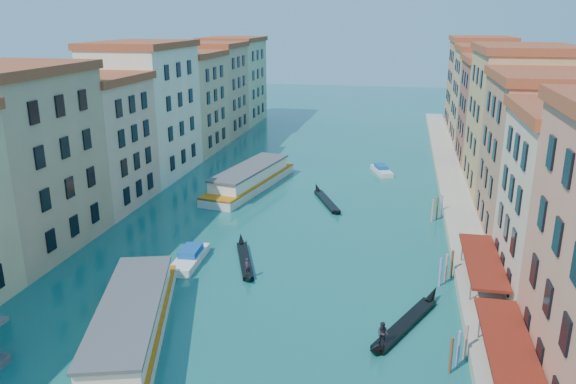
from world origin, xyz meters
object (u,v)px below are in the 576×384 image
vaporetto_far (250,178)px  gondola_fore (245,259)px  vaporetto_near (131,323)px  gondola_right (404,323)px

vaporetto_far → gondola_fore: size_ratio=2.02×
vaporetto_near → gondola_fore: vaporetto_near is taller
vaporetto_near → gondola_fore: size_ratio=1.98×
gondola_fore → gondola_right: bearing=-51.4°
vaporetto_near → gondola_fore: (4.81, 15.91, -1.06)m
vaporetto_near → gondola_right: vaporetto_near is taller
gondola_fore → gondola_right: (16.43, -9.87, 0.10)m
vaporetto_far → gondola_fore: (6.45, -26.03, -1.09)m
vaporetto_near → vaporetto_far: size_ratio=0.98×
vaporetto_near → gondola_fore: 16.65m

